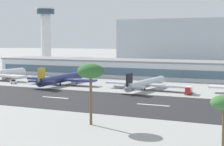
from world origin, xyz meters
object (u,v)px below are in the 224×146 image
at_px(palm_tree_2, 91,72).
at_px(palm_tree_1, 224,103).
at_px(airliner_gold_tail_gate_1, 60,79).
at_px(distant_hotel_block, 189,42).
at_px(service_box_truck_0, 189,90).
at_px(terminal_building, 143,69).
at_px(service_baggage_tug_1, 13,82).
at_px(control_tower, 46,33).
at_px(airliner_black_tail_gate_2, 145,84).

bearing_deg(palm_tree_2, palm_tree_1, -19.06).
relative_size(airliner_gold_tail_gate_1, palm_tree_1, 3.91).
height_order(distant_hotel_block, palm_tree_2, distant_hotel_block).
bearing_deg(airliner_gold_tail_gate_1, service_box_truck_0, -96.67).
height_order(terminal_building, service_baggage_tug_1, terminal_building).
distance_m(terminal_building, service_box_truck_0, 72.39).
xyz_separation_m(distant_hotel_block, palm_tree_1, (65.26, -258.58, -10.14)).
bearing_deg(service_box_truck_0, control_tower, -129.71).
bearing_deg(control_tower, service_baggage_tug_1, -65.39).
bearing_deg(control_tower, service_box_truck_0, -34.65).
bearing_deg(service_baggage_tug_1, palm_tree_1, 95.33).
xyz_separation_m(airliner_black_tail_gate_2, service_box_truck_0, (21.21, -5.01, -1.07)).
bearing_deg(airliner_gold_tail_gate_1, terminal_building, -26.92).
bearing_deg(airliner_black_tail_gate_2, terminal_building, 25.41).
xyz_separation_m(control_tower, airliner_gold_tail_gate_1, (67.95, -87.65, -25.20)).
relative_size(control_tower, airliner_black_tail_gate_2, 1.11).
height_order(airliner_gold_tail_gate_1, palm_tree_1, palm_tree_1).
bearing_deg(palm_tree_1, distant_hotel_block, 104.17).
relative_size(control_tower, service_box_truck_0, 7.73).
distance_m(terminal_building, service_baggage_tug_1, 77.96).
relative_size(airliner_black_tail_gate_2, service_baggage_tug_1, 12.31).
distance_m(airliner_gold_tail_gate_1, airliner_black_tail_gate_2, 45.04).
bearing_deg(airliner_gold_tail_gate_1, palm_tree_2, -144.92).
relative_size(terminal_building, palm_tree_1, 16.13).
height_order(terminal_building, service_box_truck_0, terminal_building).
relative_size(airliner_black_tail_gate_2, palm_tree_1, 3.56).
height_order(distant_hotel_block, airliner_gold_tail_gate_1, distant_hotel_block).
xyz_separation_m(airliner_black_tail_gate_2, service_baggage_tug_1, (-70.43, -5.14, -1.81)).
xyz_separation_m(palm_tree_1, palm_tree_2, (-36.37, 12.56, 3.96)).
height_order(terminal_building, airliner_gold_tail_gate_1, terminal_building).
relative_size(distant_hotel_block, palm_tree_1, 10.50).
distance_m(control_tower, palm_tree_1, 234.82).
bearing_deg(control_tower, airliner_black_tail_gate_2, -37.84).
distance_m(airliner_gold_tail_gate_1, service_box_truck_0, 66.47).
bearing_deg(palm_tree_1, palm_tree_2, 160.94).
bearing_deg(airliner_gold_tail_gate_1, airliner_black_tail_gate_2, -92.39).
xyz_separation_m(airliner_gold_tail_gate_1, airliner_black_tail_gate_2, (45.04, -0.11, -0.28)).
relative_size(distant_hotel_block, airliner_gold_tail_gate_1, 2.68).
bearing_deg(palm_tree_2, airliner_black_tail_gate_2, 97.66).
distance_m(airliner_gold_tail_gate_1, service_baggage_tug_1, 26.01).
height_order(control_tower, palm_tree_1, control_tower).
bearing_deg(palm_tree_1, airliner_black_tail_gate_2, 118.66).
height_order(terminal_building, palm_tree_2, palm_tree_2).
xyz_separation_m(distant_hotel_block, airliner_gold_tail_gate_1, (-25.77, -174.34, -17.39)).
xyz_separation_m(distant_hotel_block, airliner_black_tail_gate_2, (19.28, -174.45, -17.68)).
bearing_deg(palm_tree_1, service_baggage_tug_1, 145.84).
xyz_separation_m(service_baggage_tug_1, palm_tree_2, (80.06, -66.43, 13.30)).
bearing_deg(terminal_building, airliner_black_tail_gate_2, -69.64).
height_order(terminal_building, airliner_black_tail_gate_2, terminal_building).
bearing_deg(airliner_black_tail_gate_2, control_tower, 57.21).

